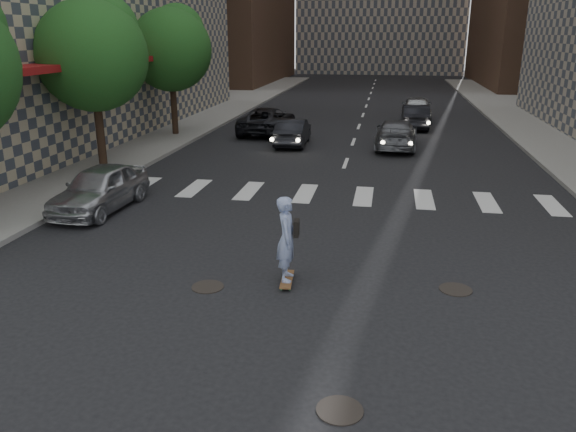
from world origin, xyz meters
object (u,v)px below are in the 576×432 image
(skateboarder, at_px, (287,239))
(traffic_car_a, at_px, (293,132))
(traffic_car_e, at_px, (416,116))
(tree_b, at_px, (95,50))
(traffic_car_c, at_px, (267,121))
(traffic_car_d, at_px, (417,108))
(silver_sedan, at_px, (100,188))
(tree_c, at_px, (172,46))
(traffic_car_b, at_px, (396,134))

(skateboarder, distance_m, traffic_car_a, 16.15)
(traffic_car_e, bearing_deg, tree_b, 45.71)
(skateboarder, height_order, traffic_car_c, skateboarder)
(tree_b, height_order, traffic_car_a, tree_b)
(skateboarder, xyz_separation_m, traffic_car_d, (3.76, 25.60, -0.27))
(silver_sedan, xyz_separation_m, traffic_car_d, (10.42, 21.27, 0.07))
(silver_sedan, xyz_separation_m, traffic_car_a, (4.10, 11.61, -0.04))
(traffic_car_d, bearing_deg, tree_c, 33.21)
(tree_c, xyz_separation_m, silver_sedan, (2.45, -13.10, -3.95))
(tree_b, relative_size, traffic_car_d, 1.46)
(traffic_car_b, bearing_deg, traffic_car_a, 3.17)
(traffic_car_e, bearing_deg, tree_c, 21.30)
(traffic_car_b, bearing_deg, silver_sedan, 54.39)
(tree_b, height_order, traffic_car_b, tree_b)
(traffic_car_c, relative_size, traffic_car_e, 1.23)
(tree_b, distance_m, traffic_car_b, 13.88)
(skateboarder, bearing_deg, tree_c, 112.76)
(tree_c, bearing_deg, traffic_car_c, 18.93)
(tree_c, bearing_deg, skateboarder, -62.38)
(skateboarder, relative_size, traffic_car_b, 0.42)
(traffic_car_a, bearing_deg, traffic_car_b, 179.19)
(tree_b, xyz_separation_m, traffic_car_a, (6.56, 6.51, -3.99))
(skateboarder, height_order, traffic_car_b, skateboarder)
(traffic_car_e, bearing_deg, skateboarder, 81.22)
(silver_sedan, relative_size, traffic_car_d, 0.90)
(silver_sedan, height_order, traffic_car_b, silver_sedan)
(tree_b, distance_m, traffic_car_e, 18.51)
(traffic_car_e, bearing_deg, traffic_car_d, -92.78)
(silver_sedan, xyz_separation_m, traffic_car_e, (10.24, 17.97, -0.01))
(silver_sedan, xyz_separation_m, traffic_car_c, (2.15, 14.69, 0.01))
(silver_sedan, bearing_deg, tree_c, 103.35)
(traffic_car_a, bearing_deg, tree_c, -14.47)
(skateboarder, height_order, silver_sedan, skateboarder)
(tree_b, xyz_separation_m, traffic_car_b, (11.56, 6.59, -3.96))
(tree_c, relative_size, skateboarder, 3.32)
(tree_c, distance_m, traffic_car_d, 15.74)
(traffic_car_c, bearing_deg, tree_c, 21.22)
(traffic_car_c, xyz_separation_m, traffic_car_d, (8.27, 6.59, 0.06))
(tree_c, xyz_separation_m, traffic_car_c, (4.61, 1.58, -3.94))
(silver_sedan, relative_size, traffic_car_e, 0.99)
(traffic_car_b, height_order, traffic_car_d, traffic_car_d)
(tree_b, height_order, traffic_car_e, tree_b)
(skateboarder, relative_size, traffic_car_a, 0.50)
(silver_sedan, bearing_deg, skateboarder, -30.23)
(traffic_car_c, bearing_deg, traffic_car_e, -155.62)
(tree_b, relative_size, traffic_car_b, 1.40)
(tree_b, distance_m, silver_sedan, 6.90)
(tree_c, bearing_deg, traffic_car_e, 20.95)
(skateboarder, distance_m, traffic_car_c, 19.54)
(traffic_car_b, bearing_deg, tree_c, -4.67)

